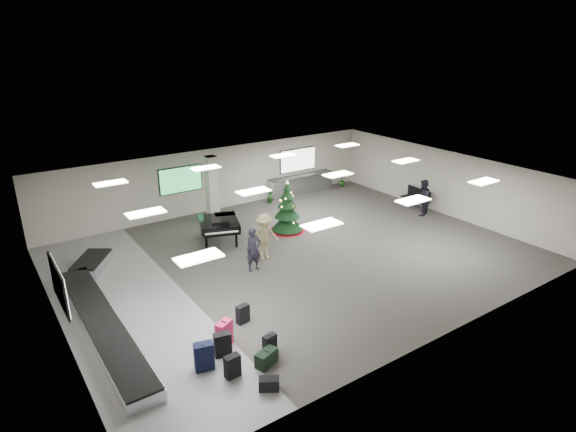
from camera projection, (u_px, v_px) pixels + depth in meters
ground at (298, 256)px, 19.65m from camera, size 18.00×18.00×0.00m
room_envelope at (280, 199)px, 19.14m from camera, size 18.02×14.02×3.21m
baggage_carousel at (100, 311)px, 15.34m from camera, size 2.28×9.71×0.43m
service_counter at (301, 184)px, 27.23m from camera, size 4.05×0.65×1.08m
suitcase_0 at (232, 366)px, 12.59m from camera, size 0.43×0.25×0.67m
suitcase_1 at (270, 344)px, 13.52m from camera, size 0.42×0.27×0.63m
pink_suitcase at (224, 334)px, 13.83m from camera, size 0.58×0.48×0.82m
suitcase_3 at (243, 314)px, 15.00m from camera, size 0.43×0.28×0.62m
navy_suitcase at (204, 356)px, 12.86m from camera, size 0.58×0.43×0.82m
suitcase_5 at (223, 345)px, 13.42m from camera, size 0.52×0.36×0.74m
green_duffel at (266, 358)px, 13.09m from camera, size 0.72×0.51×0.46m
black_duffel at (269, 384)px, 12.18m from camera, size 0.59×0.52×0.36m
christmas_tree at (287, 214)px, 21.91m from camera, size 1.71×1.71×2.43m
grand_piano at (219, 224)px, 20.65m from camera, size 2.19×2.49×1.19m
bench at (416, 197)px, 25.06m from camera, size 0.67×1.63×1.01m
traveler_a at (254, 250)px, 18.19m from camera, size 0.65×0.45×1.70m
traveler_b at (264, 236)px, 19.11m from camera, size 1.33×0.90×1.92m
traveler_bench at (423, 198)px, 23.82m from camera, size 1.10×1.01×1.82m
potted_plant_left at (270, 196)px, 25.78m from camera, size 0.50×0.51×0.73m
potted_plant_right at (342, 180)px, 28.66m from camera, size 0.52×0.52×0.72m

